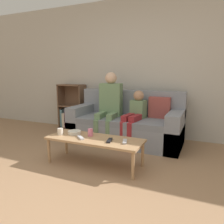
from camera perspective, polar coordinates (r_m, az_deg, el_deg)
ground_plane at (r=2.30m, az=-13.48°, el=-22.24°), size 22.00×22.00×0.00m
wall_back at (r=4.30m, az=7.66°, el=11.22°), size 12.00×0.06×2.60m
couch at (r=3.90m, az=3.76°, el=-3.38°), size 1.95×0.84×0.90m
bookshelf at (r=4.88m, az=-10.27°, el=-0.04°), size 0.58×0.28×0.97m
coffee_table at (r=2.93m, az=-4.56°, el=-7.47°), size 1.29×0.48×0.37m
person_adult at (r=3.87m, az=-0.61°, el=2.70°), size 0.40×0.62×1.23m
person_child at (r=3.67m, az=5.95°, el=-0.52°), size 0.31×0.62×0.93m
cup_near at (r=3.01m, az=-5.67°, el=-5.31°), size 0.07×0.07×0.10m
cup_far at (r=3.14m, az=-13.36°, el=-4.99°), size 0.08×0.08×0.09m
tv_remote_0 at (r=2.93m, az=-8.23°, el=-6.62°), size 0.16×0.15×0.02m
tv_remote_1 at (r=2.74m, az=3.35°, el=-7.70°), size 0.10×0.18×0.02m
tv_remote_2 at (r=2.78m, az=-0.68°, el=-7.44°), size 0.08×0.18×0.02m
snack_bowl at (r=3.14m, az=-9.74°, el=-5.26°), size 0.19×0.19×0.05m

